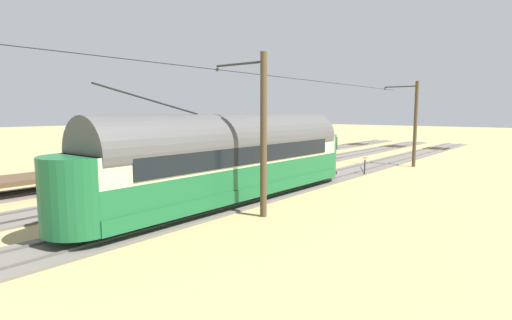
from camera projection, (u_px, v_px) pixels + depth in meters
The scene contains 10 objects.
ground_plane at pixel (228, 179), 26.58m from camera, with size 220.00×220.00×0.00m, color tan.
track_streetcar_siding at pixel (295, 186), 23.69m from camera, with size 2.80×80.00×0.18m.
track_adjacent_siding at pixel (231, 177), 26.82m from camera, with size 2.80×80.00×0.18m.
track_third_siding at pixel (181, 171), 29.95m from camera, with size 2.80×80.00×0.18m.
vintage_streetcar at pixel (234, 157), 19.27m from camera, with size 2.65×17.97×5.23m.
flatcar_adjacent at pixel (48, 176), 22.40m from camera, with size 2.80×12.30×1.60m.
catenary_pole_foreground at pixel (414, 122), 32.14m from camera, with size 2.84×0.28×6.83m.
catenary_pole_mid_near at pixel (262, 132), 16.68m from camera, with size 2.84×0.28×6.83m.
overhead_wire_run at pixel (229, 71), 18.47m from camera, with size 2.63×43.87×0.18m.
switch_stand at pixel (365, 165), 27.99m from camera, with size 0.50×0.30×1.24m.
Camera 1 is at (-17.81, 19.36, 4.41)m, focal length 28.23 mm.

